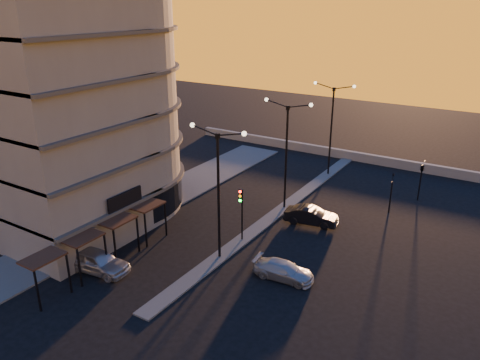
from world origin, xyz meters
name	(u,v)px	position (x,y,z in m)	size (l,w,h in m)	color
ground	(220,258)	(0.00, 0.00, 0.00)	(120.00, 120.00, 0.00)	black
sidewalk_west	(148,205)	(-10.50, 4.00, 0.06)	(5.00, 40.00, 0.12)	#52524F
median	(284,207)	(0.00, 10.00, 0.06)	(1.20, 36.00, 0.12)	#52524F
parapet	(365,158)	(2.00, 26.00, 0.50)	(44.00, 0.50, 1.00)	gray
building	(67,72)	(-14.00, 0.03, 11.91)	(14.35, 17.08, 25.00)	slate
streetlamp_near	(218,184)	(0.00, 0.00, 5.59)	(4.32, 0.32, 9.51)	black
streetlamp_mid	(287,147)	(0.00, 10.00, 5.59)	(4.32, 0.32, 9.51)	black
streetlamp_far	(332,122)	(0.00, 20.00, 5.59)	(4.32, 0.32, 9.51)	black
traffic_light_main	(241,206)	(0.00, 2.87, 2.89)	(0.28, 0.44, 4.25)	black
signal_east_a	(391,192)	(8.00, 14.00, 1.93)	(0.13, 0.16, 3.60)	black
signal_east_b	(422,168)	(9.50, 18.00, 3.10)	(0.42, 1.99, 3.60)	black
car_hatchback	(98,261)	(-5.89, -5.78, 0.78)	(1.83, 4.55, 1.55)	#AEB0B6
car_sedan	(311,216)	(3.23, 8.40, 0.71)	(1.49, 4.28, 1.41)	black
car_wagon	(284,270)	(5.02, 0.06, 0.59)	(1.64, 4.03, 1.17)	#A4A8AC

